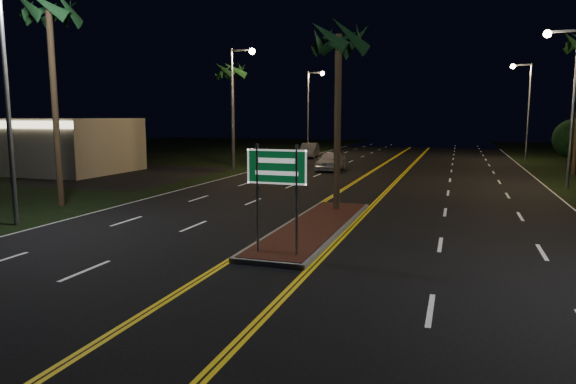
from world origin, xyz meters
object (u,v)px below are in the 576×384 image
at_px(commercial_building, 31,145).
at_px(car_far, 309,149).
at_px(palm_median, 339,40).
at_px(palm_left_near, 49,12).
at_px(streetlight_left_mid, 237,95).
at_px(streetlight_right_mid, 567,89).
at_px(shrub_far, 574,139).
at_px(palm_left_far, 232,72).
at_px(highway_sign, 277,177).
at_px(streetlight_right_far, 525,100).
at_px(streetlight_left_near, 13,74).
at_px(streetlight_left_far, 311,103).
at_px(car_near, 331,159).
at_px(median_island, 315,227).

relative_size(commercial_building, car_far, 2.96).
relative_size(palm_median, palm_left_near, 0.85).
distance_m(streetlight_left_mid, palm_median, 17.25).
relative_size(streetlight_right_mid, shrub_far, 2.27).
height_order(palm_left_near, palm_left_far, palm_left_near).
relative_size(highway_sign, palm_left_near, 0.33).
height_order(streetlight_right_far, palm_left_near, palm_left_near).
distance_m(streetlight_left_near, palm_left_near, 5.36).
bearing_deg(streetlight_left_far, highway_sign, -75.56).
xyz_separation_m(streetlight_right_mid, streetlight_right_far, (0.00, 20.00, 0.00)).
bearing_deg(streetlight_left_far, palm_left_near, -93.00).
distance_m(highway_sign, streetlight_left_mid, 23.93).
height_order(palm_median, palm_left_near, palm_left_near).
distance_m(commercial_building, streetlight_left_near, 22.49).
xyz_separation_m(streetlight_left_mid, palm_median, (10.61, -13.50, 1.62)).
distance_m(streetlight_left_far, streetlight_right_mid, 30.57).
bearing_deg(palm_median, car_near, 104.41).
relative_size(median_island, streetlight_left_mid, 1.14).
relative_size(median_island, streetlight_right_mid, 1.14).
bearing_deg(car_far, shrub_far, -15.18).
height_order(median_island, streetlight_left_far, streetlight_left_far).
bearing_deg(palm_left_near, streetlight_left_mid, 83.27).
bearing_deg(streetlight_left_near, palm_left_far, 95.21).
relative_size(highway_sign, streetlight_right_far, 0.36).
xyz_separation_m(highway_sign, car_far, (-9.50, 36.56, -1.56)).
distance_m(commercial_building, palm_left_far, 16.47).
bearing_deg(palm_left_far, streetlight_left_far, 82.22).
relative_size(commercial_building, streetlight_left_mid, 1.67).
relative_size(streetlight_right_far, shrub_far, 2.27).
height_order(streetlight_left_near, streetlight_right_far, same).
xyz_separation_m(median_island, streetlight_left_far, (-10.61, 37.00, 5.57)).
bearing_deg(highway_sign, shrub_far, 67.43).
xyz_separation_m(commercial_building, palm_left_far, (13.20, 8.01, 5.74)).
distance_m(highway_sign, palm_left_near, 14.92).
height_order(streetlight_left_far, streetlight_right_mid, same).
bearing_deg(median_island, car_far, 106.36).
bearing_deg(streetlight_right_mid, shrub_far, 77.18).
bearing_deg(streetlight_left_mid, streetlight_right_mid, -5.38).
height_order(streetlight_right_far, car_far, streetlight_right_far).
xyz_separation_m(streetlight_left_near, car_near, (6.23, 23.56, -4.79)).
bearing_deg(streetlight_right_far, streetlight_left_near, -119.19).
xyz_separation_m(streetlight_right_far, shrub_far, (3.19, -6.00, -3.32)).
distance_m(median_island, highway_sign, 4.80).
xyz_separation_m(streetlight_left_mid, streetlight_right_far, (21.23, 18.00, 0.00)).
distance_m(median_island, commercial_building, 29.13).
bearing_deg(car_far, streetlight_right_mid, -47.77).
bearing_deg(palm_median, shrub_far, 61.58).
height_order(streetlight_right_mid, car_far, streetlight_right_mid).
relative_size(streetlight_right_far, car_far, 1.78).
relative_size(palm_left_near, palm_left_far, 1.11).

